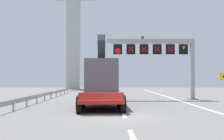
# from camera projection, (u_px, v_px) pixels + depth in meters

# --- Properties ---
(ground) EXTENTS (112.00, 112.00, 0.00)m
(ground) POSITION_uv_depth(u_px,v_px,m) (120.00, 116.00, 16.91)
(ground) COLOR slate
(lane_markings) EXTENTS (0.20, 53.08, 0.01)m
(lane_markings) POSITION_uv_depth(u_px,v_px,m) (117.00, 96.00, 36.15)
(lane_markings) COLOR silver
(lane_markings) RESTS_ON ground
(edge_line_right) EXTENTS (0.20, 63.00, 0.01)m
(edge_line_right) POSITION_uv_depth(u_px,v_px,m) (179.00, 101.00, 28.95)
(edge_line_right) COLOR silver
(edge_line_right) RESTS_ON ground
(overhead_lane_gantry) EXTENTS (9.34, 0.90, 6.60)m
(overhead_lane_gantry) POSITION_uv_depth(u_px,v_px,m) (161.00, 51.00, 30.95)
(overhead_lane_gantry) COLOR #9EA0A5
(overhead_lane_gantry) RESTS_ON ground
(heavy_haul_truck_red) EXTENTS (3.32, 14.12, 5.30)m
(heavy_haul_truck_red) POSITION_uv_depth(u_px,v_px,m) (102.00, 80.00, 25.63)
(heavy_haul_truck_red) COLOR red
(heavy_haul_truck_red) RESTS_ON ground
(guardrail_left) EXTENTS (0.13, 31.08, 0.76)m
(guardrail_left) POSITION_uv_depth(u_px,v_px,m) (48.00, 94.00, 30.42)
(guardrail_left) COLOR #999EA3
(guardrail_left) RESTS_ON ground
(bridge_pylon_distant) EXTENTS (9.00, 2.00, 32.32)m
(bridge_pylon_distant) POSITION_uv_depth(u_px,v_px,m) (74.00, 12.00, 64.25)
(bridge_pylon_distant) COLOR #B7B7B2
(bridge_pylon_distant) RESTS_ON ground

